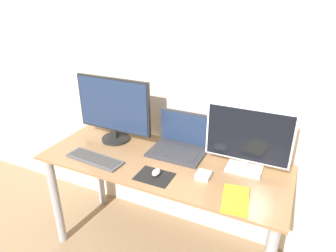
{
  "coord_description": "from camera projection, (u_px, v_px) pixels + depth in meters",
  "views": [
    {
      "loc": [
        0.76,
        -1.21,
        1.82
      ],
      "look_at": [
        0.01,
        0.38,
        1.01
      ],
      "focal_mm": 32.0,
      "sensor_mm": 36.0,
      "label": 1
    }
  ],
  "objects": [
    {
      "name": "wall_back",
      "position": [
        186.0,
        78.0,
        2.1
      ],
      "size": [
        7.0,
        0.05,
        2.5
      ],
      "color": "beige",
      "rests_on": "ground_plane"
    },
    {
      "name": "desk",
      "position": [
        162.0,
        181.0,
        2.05
      ],
      "size": [
        1.64,
        0.64,
        0.78
      ],
      "color": "olive",
      "rests_on": "ground_plane"
    },
    {
      "name": "monitor_left",
      "position": [
        114.0,
        109.0,
        2.16
      ],
      "size": [
        0.59,
        0.21,
        0.48
      ],
      "color": "black",
      "rests_on": "desk"
    },
    {
      "name": "monitor_right",
      "position": [
        248.0,
        139.0,
        1.8
      ],
      "size": [
        0.52,
        0.15,
        0.42
      ],
      "color": "silver",
      "rests_on": "desk"
    },
    {
      "name": "laptop",
      "position": [
        180.0,
        142.0,
        2.09
      ],
      "size": [
        0.38,
        0.27,
        0.27
      ],
      "color": "#333338",
      "rests_on": "desk"
    },
    {
      "name": "keyboard",
      "position": [
        95.0,
        159.0,
        1.99
      ],
      "size": [
        0.42,
        0.16,
        0.02
      ],
      "color": "#4C4C51",
      "rests_on": "desk"
    },
    {
      "name": "mousepad",
      "position": [
        154.0,
        176.0,
        1.82
      ],
      "size": [
        0.22,
        0.17,
        0.0
      ],
      "color": "black",
      "rests_on": "desk"
    },
    {
      "name": "mouse",
      "position": [
        156.0,
        172.0,
        1.82
      ],
      "size": [
        0.05,
        0.07,
        0.04
      ],
      "color": "silver",
      "rests_on": "mousepad"
    },
    {
      "name": "book",
      "position": [
        236.0,
        199.0,
        1.61
      ],
      "size": [
        0.18,
        0.25,
        0.02
      ],
      "color": "yellow",
      "rests_on": "desk"
    },
    {
      "name": "power_brick",
      "position": [
        203.0,
        175.0,
        1.8
      ],
      "size": [
        0.08,
        0.09,
        0.03
      ],
      "color": "white",
      "rests_on": "desk"
    }
  ]
}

